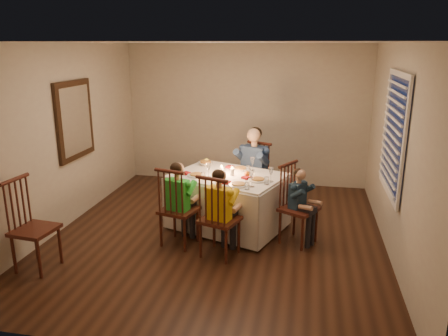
% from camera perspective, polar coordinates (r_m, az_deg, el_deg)
% --- Properties ---
extents(ground, '(5.00, 5.00, 0.00)m').
position_cam_1_polar(ground, '(6.21, -0.77, -8.66)').
color(ground, black).
rests_on(ground, ground).
extents(wall_left, '(0.02, 5.00, 2.60)m').
position_cam_1_polar(wall_left, '(6.62, -20.27, 3.77)').
color(wall_left, '#BBB5A0').
rests_on(wall_left, ground).
extents(wall_right, '(0.02, 5.00, 2.60)m').
position_cam_1_polar(wall_right, '(5.77, 21.62, 1.94)').
color(wall_right, '#BBB5A0').
rests_on(wall_right, ground).
extents(wall_back, '(4.50, 0.02, 2.60)m').
position_cam_1_polar(wall_back, '(8.21, 2.83, 6.92)').
color(wall_back, '#BBB5A0').
rests_on(wall_back, ground).
extents(ceiling, '(5.00, 5.00, 0.00)m').
position_cam_1_polar(ceiling, '(5.65, -0.87, 16.10)').
color(ceiling, white).
rests_on(ceiling, wall_back).
extents(dining_table, '(1.81, 1.55, 0.77)m').
position_cam_1_polar(dining_table, '(6.25, 0.53, -2.89)').
color(dining_table, silver).
rests_on(dining_table, ground).
extents(chair_adult, '(0.57, 0.56, 1.08)m').
position_cam_1_polar(chair_adult, '(7.12, 3.74, -5.38)').
color(chair_adult, '#37120F').
rests_on(chair_adult, ground).
extents(chair_near_left, '(0.54, 0.52, 1.08)m').
position_cam_1_polar(chair_near_left, '(5.97, -5.78, -9.79)').
color(chair_near_left, '#37120F').
rests_on(chair_near_left, ground).
extents(chair_near_right, '(0.55, 0.54, 1.08)m').
position_cam_1_polar(chair_near_right, '(5.65, -0.54, -11.27)').
color(chair_near_right, '#37120F').
rests_on(chair_near_right, ground).
extents(chair_end, '(0.59, 0.60, 1.08)m').
position_cam_1_polar(chair_end, '(6.06, 9.54, -9.53)').
color(chair_end, '#37120F').
rests_on(chair_end, ground).
extents(chair_extra, '(0.48, 0.50, 1.12)m').
position_cam_1_polar(chair_extra, '(5.79, -22.93, -11.92)').
color(chair_extra, '#37120F').
rests_on(chair_extra, ground).
extents(adult, '(0.64, 0.62, 1.34)m').
position_cam_1_polar(adult, '(7.12, 3.74, -5.38)').
color(adult, navy).
rests_on(adult, ground).
extents(child_green, '(0.47, 0.44, 1.13)m').
position_cam_1_polar(child_green, '(5.97, -5.78, -9.79)').
color(child_green, green).
rests_on(child_green, ground).
extents(child_yellow, '(0.48, 0.46, 1.14)m').
position_cam_1_polar(child_yellow, '(5.65, -0.54, -11.27)').
color(child_yellow, yellow).
rests_on(child_yellow, ground).
extents(child_teal, '(0.43, 0.44, 1.03)m').
position_cam_1_polar(child_teal, '(6.06, 9.54, -9.53)').
color(child_teal, '#192C3F').
rests_on(child_teal, ground).
extents(setting_adult, '(0.33, 0.33, 0.02)m').
position_cam_1_polar(setting_adult, '(6.43, 2.16, -0.13)').
color(setting_adult, silver).
rests_on(setting_adult, dining_table).
extents(setting_green, '(0.33, 0.33, 0.02)m').
position_cam_1_polar(setting_green, '(6.13, -3.62, -0.97)').
color(setting_green, silver).
rests_on(setting_green, dining_table).
extents(setting_yellow, '(0.33, 0.33, 0.02)m').
position_cam_1_polar(setting_yellow, '(5.71, 1.90, -2.23)').
color(setting_yellow, silver).
rests_on(setting_yellow, dining_table).
extents(setting_teal, '(0.33, 0.33, 0.02)m').
position_cam_1_polar(setting_teal, '(5.93, 4.43, -1.57)').
color(setting_teal, silver).
rests_on(setting_teal, dining_table).
extents(candle_left, '(0.06, 0.06, 0.10)m').
position_cam_1_polar(candle_left, '(6.22, -0.34, -0.29)').
color(candle_left, white).
rests_on(candle_left, dining_table).
extents(candle_right, '(0.06, 0.06, 0.10)m').
position_cam_1_polar(candle_right, '(6.13, 1.07, -0.53)').
color(candle_right, white).
rests_on(candle_right, dining_table).
extents(squash, '(0.09, 0.09, 0.09)m').
position_cam_1_polar(squash, '(6.72, -2.31, 0.88)').
color(squash, yellow).
rests_on(squash, dining_table).
extents(orange_fruit, '(0.08, 0.08, 0.08)m').
position_cam_1_polar(orange_fruit, '(6.08, 3.05, -0.79)').
color(orange_fruit, orange).
rests_on(orange_fruit, dining_table).
extents(serving_bowl, '(0.29, 0.29, 0.05)m').
position_cam_1_polar(serving_bowl, '(6.66, -2.41, 0.59)').
color(serving_bowl, silver).
rests_on(serving_bowl, dining_table).
extents(wall_mirror, '(0.06, 0.95, 1.15)m').
position_cam_1_polar(wall_mirror, '(6.83, -18.91, 5.94)').
color(wall_mirror, black).
rests_on(wall_mirror, wall_left).
extents(window_blinds, '(0.07, 1.34, 1.54)m').
position_cam_1_polar(window_blinds, '(5.82, 21.23, 4.11)').
color(window_blinds, '#0D1736').
rests_on(window_blinds, wall_right).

